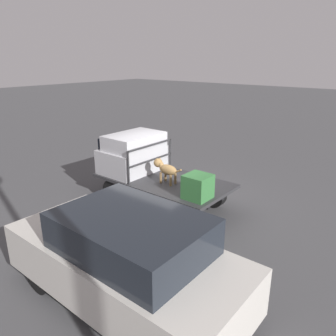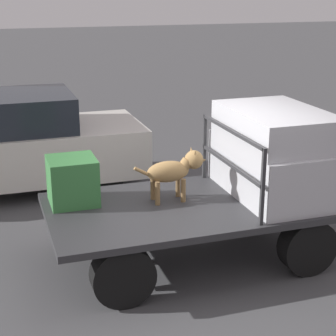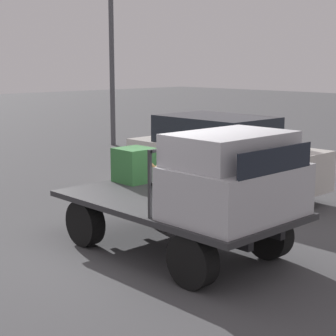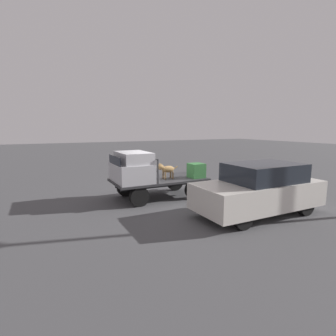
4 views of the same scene
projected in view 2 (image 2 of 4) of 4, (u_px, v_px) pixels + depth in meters
The scene contains 7 objects.
ground_plane at pixel (195, 258), 7.00m from camera, with size 80.00×80.00×0.00m, color #474749.
flatbed_truck at pixel (196, 218), 6.83m from camera, with size 3.57×1.84×0.74m.
truck_cab at pixel (279, 154), 6.93m from camera, with size 1.23×1.72×1.07m.
truck_headboard at pixel (231, 154), 6.72m from camera, with size 0.04×1.72×0.87m.
dog at pixel (176, 170), 6.74m from camera, with size 0.91×0.26×0.64m.
cargo_crate at pixel (73, 181), 6.68m from camera, with size 0.56×0.56×0.56m.
parked_sedan at pixel (13, 143), 9.08m from camera, with size 4.08×1.76×1.60m.
Camera 2 is at (-2.30, -5.88, 3.25)m, focal length 60.00 mm.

